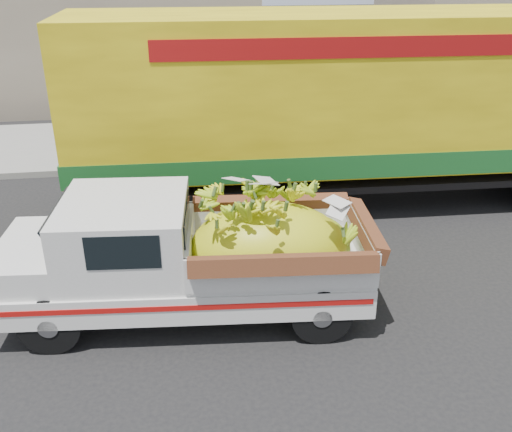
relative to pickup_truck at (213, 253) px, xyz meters
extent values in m
plane|color=black|center=(1.43, -0.50, -0.96)|extent=(100.00, 100.00, 0.00)
cube|color=gray|center=(1.43, 6.10, -0.88)|extent=(60.00, 0.25, 0.15)
cube|color=gray|center=(1.43, 8.20, -0.89)|extent=(60.00, 4.00, 0.14)
cylinder|color=black|center=(-2.19, -0.61, -0.55)|extent=(0.84, 0.31, 0.82)
cylinder|color=black|center=(-2.06, 0.97, -0.55)|extent=(0.84, 0.31, 0.82)
cylinder|color=black|center=(1.36, -0.91, -0.55)|extent=(0.84, 0.31, 0.82)
cylinder|color=black|center=(1.50, 0.67, -0.55)|extent=(0.84, 0.31, 0.82)
cube|color=silver|center=(-0.40, 0.03, -0.36)|extent=(5.22, 2.26, 0.42)
cube|color=#A50F0C|center=(-0.48, -0.89, -0.29)|extent=(4.97, 0.43, 0.08)
cube|color=silver|center=(-2.89, 0.24, -0.47)|extent=(0.26, 1.81, 0.15)
cube|color=silver|center=(-2.48, 0.21, 0.05)|extent=(1.06, 1.80, 0.39)
cube|color=silver|center=(-1.18, 0.10, 0.34)|extent=(1.82, 1.90, 0.97)
cube|color=black|center=(-1.15, -0.79, 0.52)|extent=(0.92, 0.09, 0.45)
cube|color=silver|center=(0.89, -0.07, 0.13)|extent=(2.63, 2.04, 0.55)
ellipsoid|color=yellow|center=(0.78, -0.07, 0.01)|extent=(2.37, 1.66, 1.38)
cylinder|color=black|center=(7.00, 4.54, -0.41)|extent=(1.11, 0.35, 1.10)
cylinder|color=black|center=(-1.06, 2.80, -0.41)|extent=(1.11, 0.35, 1.10)
cylinder|color=black|center=(-1.00, 4.80, -0.41)|extent=(1.11, 0.35, 1.10)
cube|color=black|center=(3.47, 3.65, -0.18)|extent=(12.03, 1.38, 0.36)
cube|color=yellow|center=(3.47, 3.65, 1.42)|extent=(11.83, 2.87, 2.84)
cube|color=#185520|center=(3.47, 3.65, 0.25)|extent=(11.89, 2.89, 0.45)
cube|color=maroon|center=(3.43, 2.39, 2.39)|extent=(8.40, 0.29, 0.35)
camera|label=1|loc=(-0.43, -7.06, 3.88)|focal=40.00mm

